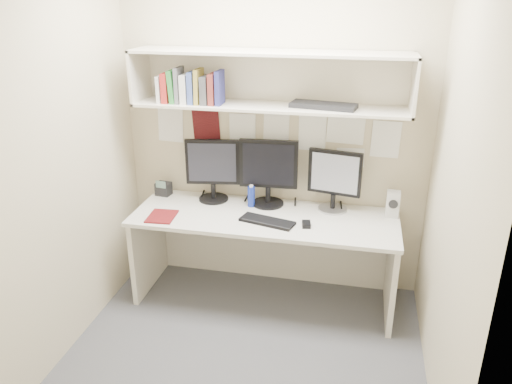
% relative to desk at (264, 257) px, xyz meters
% --- Properties ---
extents(floor, '(2.40, 2.00, 0.01)m').
position_rel_desk_xyz_m(floor, '(0.00, -0.65, -0.37)').
color(floor, '#4A4A4F').
rests_on(floor, ground).
extents(wall_back, '(2.40, 0.02, 2.60)m').
position_rel_desk_xyz_m(wall_back, '(0.00, 0.35, 0.93)').
color(wall_back, '#BDB091').
rests_on(wall_back, ground).
extents(wall_front, '(2.40, 0.02, 2.60)m').
position_rel_desk_xyz_m(wall_front, '(0.00, -1.65, 0.93)').
color(wall_front, '#BDB091').
rests_on(wall_front, ground).
extents(wall_left, '(0.02, 2.00, 2.60)m').
position_rel_desk_xyz_m(wall_left, '(-1.20, -0.65, 0.93)').
color(wall_left, '#BDB091').
rests_on(wall_left, ground).
extents(wall_right, '(0.02, 2.00, 2.60)m').
position_rel_desk_xyz_m(wall_right, '(1.20, -0.65, 0.93)').
color(wall_right, '#BDB091').
rests_on(wall_right, ground).
extents(desk, '(2.00, 0.70, 0.73)m').
position_rel_desk_xyz_m(desk, '(0.00, 0.00, 0.00)').
color(desk, beige).
rests_on(desk, floor).
extents(overhead_hutch, '(2.00, 0.38, 0.40)m').
position_rel_desk_xyz_m(overhead_hutch, '(0.00, 0.21, 1.35)').
color(overhead_hutch, beige).
rests_on(overhead_hutch, wall_back).
extents(pinned_papers, '(1.92, 0.01, 0.48)m').
position_rel_desk_xyz_m(pinned_papers, '(0.00, 0.34, 0.88)').
color(pinned_papers, white).
rests_on(pinned_papers, wall_back).
extents(monitor_left, '(0.43, 0.24, 0.50)m').
position_rel_desk_xyz_m(monitor_left, '(-0.47, 0.22, 0.63)').
color(monitor_left, black).
rests_on(monitor_left, desk).
extents(monitor_center, '(0.45, 0.25, 0.53)m').
position_rel_desk_xyz_m(monitor_center, '(-0.01, 0.22, 0.65)').
color(monitor_center, black).
rests_on(monitor_center, desk).
extents(monitor_right, '(0.41, 0.22, 0.48)m').
position_rel_desk_xyz_m(monitor_right, '(0.49, 0.22, 0.62)').
color(monitor_right, '#A5A5AA').
rests_on(monitor_right, desk).
extents(keyboard, '(0.43, 0.24, 0.02)m').
position_rel_desk_xyz_m(keyboard, '(0.04, -0.12, 0.37)').
color(keyboard, black).
rests_on(keyboard, desk).
extents(mouse, '(0.08, 0.11, 0.03)m').
position_rel_desk_xyz_m(mouse, '(0.33, -0.12, 0.38)').
color(mouse, black).
rests_on(mouse, desk).
extents(speaker, '(0.10, 0.11, 0.20)m').
position_rel_desk_xyz_m(speaker, '(0.94, 0.19, 0.46)').
color(speaker, '#BABAB5').
rests_on(speaker, desk).
extents(blue_bottle, '(0.06, 0.06, 0.18)m').
position_rel_desk_xyz_m(blue_bottle, '(-0.14, 0.15, 0.45)').
color(blue_bottle, navy).
rests_on(blue_bottle, desk).
extents(maroon_notebook, '(0.21, 0.25, 0.01)m').
position_rel_desk_xyz_m(maroon_notebook, '(-0.75, -0.20, 0.37)').
color(maroon_notebook, '#5F1013').
rests_on(maroon_notebook, desk).
extents(desk_phone, '(0.13, 0.12, 0.14)m').
position_rel_desk_xyz_m(desk_phone, '(-0.90, 0.22, 0.42)').
color(desk_phone, black).
rests_on(desk_phone, desk).
extents(book_stack, '(0.48, 0.16, 0.26)m').
position_rel_desk_xyz_m(book_stack, '(-0.57, 0.10, 1.29)').
color(book_stack, silver).
rests_on(book_stack, overhead_hutch).
extents(hutch_tray, '(0.49, 0.25, 0.03)m').
position_rel_desk_xyz_m(hutch_tray, '(0.39, 0.14, 1.19)').
color(hutch_tray, black).
rests_on(hutch_tray, overhead_hutch).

